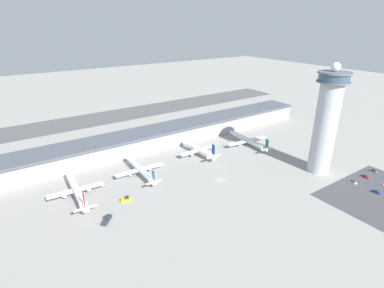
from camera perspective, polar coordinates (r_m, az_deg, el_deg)
ground_plane at (r=183.80m, az=5.54°, el=-6.88°), size 1000.00×1000.00×0.00m
terminal_building at (r=233.57m, az=-5.34°, el=1.60°), size 269.84×25.00×13.82m
runway_strip at (r=317.47m, az=-13.67°, el=5.38°), size 404.76×44.00×0.01m
control_tower at (r=198.35m, az=24.21°, el=4.04°), size 18.70×18.70×68.24m
parking_lot_surface at (r=199.24m, az=31.57°, el=-7.96°), size 64.00×40.00×0.01m
airplane_gate_alpha at (r=176.01m, az=-21.17°, el=-8.14°), size 30.43×43.79×13.20m
airplane_gate_bravo at (r=189.57m, az=-9.84°, el=-4.81°), size 31.83×40.59×11.37m
airplane_gate_charlie at (r=214.08m, az=1.31°, el=-1.10°), size 30.64×33.84×13.31m
airplane_gate_delta at (r=235.41m, az=10.62°, el=0.65°), size 36.69×42.84×11.63m
service_truck_catering at (r=167.00m, az=-12.39°, el=-10.25°), size 6.11×4.40×2.65m
service_truck_fuel at (r=154.36m, az=-15.90°, el=-13.68°), size 7.04×7.49×2.46m
car_red_hatchback at (r=214.39m, az=30.11°, el=-5.38°), size 1.92×4.58×1.58m
car_navy_sedan at (r=199.35m, az=31.66°, el=-7.78°), size 1.94×4.43×1.46m
car_green_van at (r=225.15m, az=31.32°, el=-4.40°), size 2.00×4.22×1.36m
car_white_wagon at (r=203.88m, az=28.29°, el=-6.40°), size 1.76×4.51×1.43m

